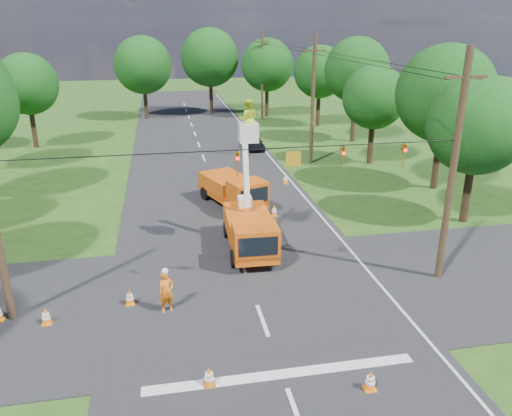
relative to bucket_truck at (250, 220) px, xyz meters
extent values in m
plane|color=#204C17|center=(-0.65, 13.67, -1.66)|extent=(140.00, 140.00, 0.00)
cube|color=black|center=(-0.65, 13.67, -1.66)|extent=(12.00, 100.00, 0.06)
cube|color=black|center=(-0.65, -4.33, -1.66)|extent=(56.00, 10.00, 0.07)
cube|color=silver|center=(-0.65, -9.53, -1.66)|extent=(9.00, 0.45, 0.02)
cube|color=silver|center=(4.95, 13.67, -1.66)|extent=(0.12, 90.00, 0.02)
cube|color=#C95C0E|center=(0.01, 0.14, -0.98)|extent=(2.28, 5.70, 0.42)
cube|color=#C95C0E|center=(-0.07, -1.88, -0.25)|extent=(2.12, 1.67, 1.41)
cube|color=black|center=(-0.10, -2.67, -0.20)|extent=(1.78, 0.12, 0.89)
cube|color=#C95C0E|center=(0.03, 0.89, -0.39)|extent=(2.33, 3.55, 0.94)
cylinder|color=black|center=(-1.05, -1.60, -1.23)|extent=(0.33, 0.87, 0.86)
cylinder|color=black|center=(0.92, -1.68, -1.23)|extent=(0.33, 0.87, 0.86)
cylinder|color=black|center=(-0.91, 1.96, -1.23)|extent=(0.33, 0.87, 0.86)
cylinder|color=black|center=(1.06, 1.89, -1.23)|extent=(0.33, 0.87, 0.86)
cube|color=silver|center=(0.07, 1.92, 0.31)|extent=(0.73, 0.73, 0.52)
cube|color=silver|center=(0.05, 1.41, 2.38)|extent=(0.31, 1.26, 4.07)
cube|color=silver|center=(0.02, 0.42, 4.30)|extent=(0.92, 0.92, 0.89)
imported|color=#C6E526|center=(0.02, 0.42, 4.92)|extent=(1.00, 0.83, 1.89)
cube|color=#C95C0E|center=(0.05, 6.81, -0.98)|extent=(3.86, 6.01, 0.42)
cube|color=#C95C0E|center=(0.73, 4.91, -0.25)|extent=(2.49, 2.20, 1.41)
cube|color=black|center=(1.01, 4.15, -0.20)|extent=(1.70, 0.66, 0.89)
cube|color=#C95C0E|center=(-0.20, 7.51, -0.39)|extent=(3.26, 4.02, 0.94)
cylinder|color=black|center=(-0.27, 4.79, -1.22)|extent=(0.58, 0.92, 0.86)
cylinder|color=black|center=(1.58, 5.46, -1.22)|extent=(0.58, 0.92, 0.86)
cylinder|color=black|center=(-1.48, 8.15, -1.22)|extent=(0.58, 0.92, 0.86)
cylinder|color=black|center=(0.37, 8.82, -1.22)|extent=(0.58, 0.92, 0.86)
imported|color=orange|center=(-4.22, -4.93, -0.77)|extent=(0.76, 0.65, 1.77)
imported|color=black|center=(4.15, 21.10, -1.03)|extent=(1.58, 3.74, 1.26)
cone|color=orange|center=(-3.03, -9.57, -1.28)|extent=(0.36, 0.36, 0.70)
cube|color=orange|center=(-3.03, -9.57, -1.62)|extent=(0.38, 0.38, 0.04)
cylinder|color=white|center=(-3.03, -9.57, -1.22)|extent=(0.26, 0.26, 0.09)
cylinder|color=white|center=(-3.03, -9.57, -1.37)|extent=(0.31, 0.31, 0.09)
cone|color=orange|center=(1.89, -10.70, -1.28)|extent=(0.36, 0.36, 0.70)
cube|color=orange|center=(1.89, -10.70, -1.62)|extent=(0.38, 0.38, 0.04)
cylinder|color=white|center=(1.89, -10.70, -1.22)|extent=(0.26, 0.26, 0.09)
cylinder|color=white|center=(1.89, -10.70, -1.37)|extent=(0.31, 0.31, 0.09)
cone|color=orange|center=(-0.37, 2.32, -1.28)|extent=(0.36, 0.36, 0.70)
cube|color=orange|center=(-0.37, 2.32, -1.62)|extent=(0.38, 0.38, 0.04)
cylinder|color=white|center=(-0.37, 2.32, -1.22)|extent=(0.26, 0.26, 0.09)
cylinder|color=white|center=(-0.37, 2.32, -1.37)|extent=(0.31, 0.31, 0.09)
cone|color=orange|center=(2.26, 4.45, -1.28)|extent=(0.36, 0.36, 0.70)
cube|color=orange|center=(2.26, 4.45, -1.62)|extent=(0.38, 0.38, 0.04)
cylinder|color=white|center=(2.26, 4.45, -1.22)|extent=(0.26, 0.26, 0.09)
cylinder|color=white|center=(2.26, 4.45, -1.37)|extent=(0.31, 0.31, 0.09)
cone|color=orange|center=(-5.70, -4.13, -1.28)|extent=(0.36, 0.36, 0.70)
cube|color=orange|center=(-5.70, -4.13, -1.62)|extent=(0.38, 0.38, 0.04)
cylinder|color=white|center=(-5.70, -4.13, -1.22)|extent=(0.26, 0.26, 0.09)
cylinder|color=white|center=(-5.70, -4.13, -1.37)|extent=(0.31, 0.31, 0.09)
cone|color=orange|center=(-8.76, -4.98, -1.28)|extent=(0.36, 0.36, 0.70)
cube|color=orange|center=(-8.76, -4.98, -1.62)|extent=(0.38, 0.38, 0.04)
cylinder|color=white|center=(-8.76, -4.98, -1.22)|extent=(0.26, 0.26, 0.09)
cylinder|color=white|center=(-8.76, -4.98, -1.37)|extent=(0.31, 0.31, 0.09)
cone|color=orange|center=(4.44, 10.46, -1.28)|extent=(0.36, 0.36, 0.70)
cube|color=orange|center=(4.44, 10.46, -1.62)|extent=(0.38, 0.38, 0.04)
cylinder|color=white|center=(4.44, 10.46, -1.22)|extent=(0.26, 0.26, 0.09)
cylinder|color=white|center=(4.44, 10.46, -1.37)|extent=(0.31, 0.31, 0.09)
cylinder|color=#4C3823|center=(7.85, -4.33, 3.34)|extent=(0.30, 0.30, 10.00)
cube|color=#4C3823|center=(7.85, -4.33, 7.14)|extent=(1.80, 0.12, 0.12)
cylinder|color=#4C3823|center=(7.85, 15.67, 3.34)|extent=(0.30, 0.30, 10.00)
cube|color=#4C3823|center=(7.85, 15.67, 7.14)|extent=(1.80, 0.12, 0.12)
cylinder|color=#4C3823|center=(7.85, 35.67, 3.34)|extent=(0.30, 0.30, 10.00)
cube|color=#4C3823|center=(7.85, 35.67, 7.14)|extent=(1.80, 0.12, 0.12)
cylinder|color=black|center=(-1.15, -4.33, 4.64)|extent=(18.00, 0.04, 0.04)
cube|color=#AB7C14|center=(0.95, -4.33, 4.19)|extent=(0.60, 0.05, 0.60)
imported|color=#AB7C14|center=(-1.25, -4.33, 4.09)|extent=(0.16, 0.20, 1.00)
sphere|color=#FF0C0C|center=(-1.25, -4.45, 4.34)|extent=(0.14, 0.14, 0.14)
imported|color=#AB7C14|center=(2.95, -4.33, 4.09)|extent=(0.16, 0.20, 1.00)
sphere|color=#FF0C0C|center=(2.95, -4.45, 4.34)|extent=(0.14, 0.14, 0.14)
imported|color=#AB7C14|center=(5.55, -4.33, 4.09)|extent=(0.16, 0.20, 1.00)
sphere|color=#FF0C0C|center=(5.55, -4.45, 4.34)|extent=(0.14, 0.14, 0.14)
cylinder|color=#382616|center=(-15.45, 25.67, 0.37)|extent=(0.44, 0.44, 4.05)
sphere|color=#0F390F|center=(-15.45, 25.67, 4.05)|extent=(5.40, 5.40, 5.40)
cylinder|color=#382616|center=(12.85, 1.67, 0.32)|extent=(0.44, 0.44, 3.96)
sphere|color=#0F390F|center=(12.85, 1.67, 3.92)|extent=(5.40, 5.40, 5.40)
cylinder|color=#382616|center=(14.35, 7.67, 0.63)|extent=(0.44, 0.44, 4.58)
sphere|color=#0F390F|center=(14.35, 7.67, 4.79)|extent=(6.40, 6.40, 6.40)
cylinder|color=#382616|center=(12.55, 14.67, 0.24)|extent=(0.44, 0.44, 3.78)
sphere|color=#0F390F|center=(12.55, 14.67, 3.68)|extent=(5.00, 5.00, 5.00)
cylinder|color=#382616|center=(14.15, 22.67, 0.72)|extent=(0.44, 0.44, 4.75)
sphere|color=#0F390F|center=(14.15, 22.67, 5.04)|extent=(6.00, 6.00, 6.00)
cylinder|color=#382616|center=(13.15, 30.67, 0.41)|extent=(0.44, 0.44, 4.14)
sphere|color=#0F390F|center=(13.15, 30.67, 4.17)|extent=(5.60, 5.60, 5.60)
cylinder|color=#382616|center=(-5.65, 38.67, 0.54)|extent=(0.44, 0.44, 4.40)
sphere|color=#0F390F|center=(-5.65, 38.67, 4.54)|extent=(6.60, 6.60, 6.60)
cylinder|color=#382616|center=(2.35, 40.67, 0.76)|extent=(0.44, 0.44, 4.84)
sphere|color=#0F390F|center=(2.35, 40.67, 5.16)|extent=(7.00, 7.00, 7.00)
cylinder|color=#382616|center=(8.85, 37.67, 0.50)|extent=(0.44, 0.44, 4.31)
sphere|color=#0F390F|center=(8.85, 37.67, 4.42)|extent=(6.20, 6.20, 6.20)
camera|label=1|loc=(-3.98, -22.46, 9.14)|focal=35.00mm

